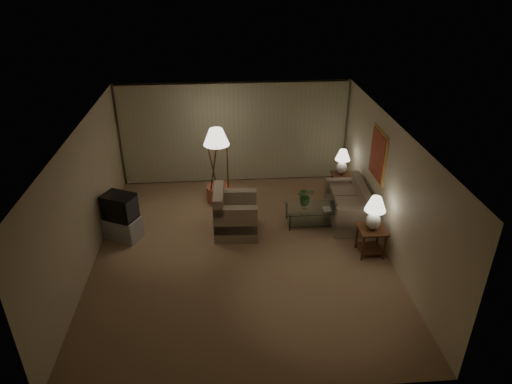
# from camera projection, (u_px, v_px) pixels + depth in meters

# --- Properties ---
(ground) EXTENTS (7.00, 7.00, 0.00)m
(ground) POSITION_uv_depth(u_px,v_px,m) (242.00, 251.00, 9.58)
(ground) COLOR #87644A
(ground) RESTS_ON ground
(room_shell) EXTENTS (6.04, 7.02, 2.72)m
(room_shell) POSITION_uv_depth(u_px,v_px,m) (238.00, 147.00, 10.09)
(room_shell) COLOR beige
(room_shell) RESTS_ON ground
(sofa) EXTENTS (1.69, 0.98, 0.71)m
(sofa) POSITION_uv_depth(u_px,v_px,m) (347.00, 207.00, 10.53)
(sofa) COLOR gray
(sofa) RESTS_ON ground
(armchair) EXTENTS (1.08, 1.03, 0.83)m
(armchair) POSITION_uv_depth(u_px,v_px,m) (236.00, 216.00, 10.06)
(armchair) COLOR gray
(armchair) RESTS_ON ground
(side_table_near) EXTENTS (0.55, 0.55, 0.60)m
(side_table_near) POSITION_uv_depth(u_px,v_px,m) (371.00, 236.00, 9.32)
(side_table_near) COLOR #361D0E
(side_table_near) RESTS_ON ground
(side_table_far) EXTENTS (0.47, 0.40, 0.60)m
(side_table_far) POSITION_uv_depth(u_px,v_px,m) (340.00, 181.00, 11.62)
(side_table_far) COLOR #361D0E
(side_table_far) RESTS_ON ground
(table_lamp_near) EXTENTS (0.42, 0.42, 0.73)m
(table_lamp_near) POSITION_uv_depth(u_px,v_px,m) (375.00, 210.00, 9.03)
(table_lamp_near) COLOR white
(table_lamp_near) RESTS_ON side_table_near
(table_lamp_far) EXTENTS (0.38, 0.38, 0.65)m
(table_lamp_far) POSITION_uv_depth(u_px,v_px,m) (342.00, 160.00, 11.35)
(table_lamp_far) COLOR white
(table_lamp_far) RESTS_ON side_table_far
(coffee_table) EXTENTS (1.19, 0.65, 0.41)m
(coffee_table) POSITION_uv_depth(u_px,v_px,m) (311.00, 213.00, 10.42)
(coffee_table) COLOR silver
(coffee_table) RESTS_ON ground
(tv_cabinet) EXTENTS (1.11, 1.05, 0.50)m
(tv_cabinet) POSITION_uv_depth(u_px,v_px,m) (123.00, 228.00, 9.92)
(tv_cabinet) COLOR #A6A6A9
(tv_cabinet) RESTS_ON ground
(crt_tv) EXTENTS (1.02, 0.98, 0.56)m
(crt_tv) POSITION_uv_depth(u_px,v_px,m) (119.00, 207.00, 9.67)
(crt_tv) COLOR black
(crt_tv) RESTS_ON tv_cabinet
(floor_lamp) EXTENTS (0.62, 0.62, 1.91)m
(floor_lamp) POSITION_uv_depth(u_px,v_px,m) (217.00, 165.00, 11.05)
(floor_lamp) COLOR #361D0E
(floor_lamp) RESTS_ON ground
(ottoman) EXTENTS (0.82, 0.82, 0.41)m
(ottoman) POSITION_uv_depth(u_px,v_px,m) (219.00, 193.00, 11.42)
(ottoman) COLOR #A65338
(ottoman) RESTS_ON ground
(vase) EXTENTS (0.20, 0.20, 0.17)m
(vase) POSITION_uv_depth(u_px,v_px,m) (305.00, 205.00, 10.30)
(vase) COLOR white
(vase) RESTS_ON coffee_table
(flowers) EXTENTS (0.39, 0.34, 0.43)m
(flowers) POSITION_uv_depth(u_px,v_px,m) (306.00, 193.00, 10.16)
(flowers) COLOR #437935
(flowers) RESTS_ON vase
(book) EXTENTS (0.18, 0.24, 0.02)m
(book) POSITION_uv_depth(u_px,v_px,m) (323.00, 209.00, 10.28)
(book) COLOR olive
(book) RESTS_ON coffee_table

